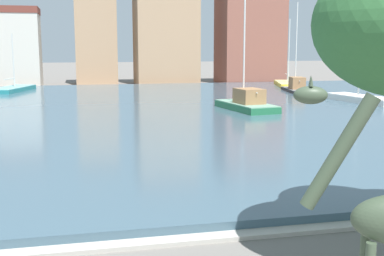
# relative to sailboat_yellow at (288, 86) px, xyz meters

# --- Properties ---
(harbor_water) EXTENTS (91.08, 48.55, 0.35)m
(harbor_water) POSITION_rel_sailboat_yellow_xyz_m (-20.78, -17.27, -0.23)
(harbor_water) COLOR #3D5666
(harbor_water) RESTS_ON ground
(quay_edge_coping) EXTENTS (91.08, 0.50, 0.12)m
(quay_edge_coping) POSITION_rel_sailboat_yellow_xyz_m (-20.78, -41.79, -0.34)
(quay_edge_coping) COLOR #ADA89E
(quay_edge_coping) RESTS_ON ground
(sailboat_yellow) EXTENTS (4.44, 8.72, 7.86)m
(sailboat_yellow) POSITION_rel_sailboat_yellow_xyz_m (0.00, 0.00, 0.00)
(sailboat_yellow) COLOR gold
(sailboat_yellow) RESTS_ON ground
(sailboat_teal) EXTENTS (4.29, 7.95, 6.08)m
(sailboat_teal) POSITION_rel_sailboat_yellow_xyz_m (-29.55, 0.56, 0.01)
(sailboat_teal) COLOR teal
(sailboat_teal) RESTS_ON ground
(sailboat_black) EXTENTS (2.82, 6.26, 9.12)m
(sailboat_black) POSITION_rel_sailboat_yellow_xyz_m (-1.99, -6.30, 0.20)
(sailboat_black) COLOR black
(sailboat_black) RESTS_ON ground
(sailboat_white) EXTENTS (3.28, 8.16, 7.68)m
(sailboat_white) POSITION_rel_sailboat_yellow_xyz_m (-1.00, -16.15, 0.05)
(sailboat_white) COLOR white
(sailboat_white) RESTS_ON ground
(sailboat_green) EXTENTS (3.18, 6.98, 8.67)m
(sailboat_green) POSITION_rel_sailboat_yellow_xyz_m (-11.76, -19.04, 0.23)
(sailboat_green) COLOR #236B42
(sailboat_green) RESTS_ON ground
(townhouse_end_terrace) EXTENTS (5.13, 5.69, 9.39)m
(townhouse_end_terrace) POSITION_rel_sailboat_yellow_xyz_m (-30.12, 10.95, 4.31)
(townhouse_end_terrace) COLOR beige
(townhouse_end_terrace) RESTS_ON ground
(townhouse_corner_house) EXTENTS (5.17, 6.16, 11.75)m
(townhouse_corner_house) POSITION_rel_sailboat_yellow_xyz_m (-20.94, 12.68, 5.49)
(townhouse_corner_house) COLOR tan
(townhouse_corner_house) RESTS_ON ground
(townhouse_tall_gabled) EXTENTS (7.93, 5.88, 13.67)m
(townhouse_tall_gabled) POSITION_rel_sailboat_yellow_xyz_m (-12.18, 10.84, 6.45)
(townhouse_tall_gabled) COLOR tan
(townhouse_tall_gabled) RESTS_ON ground
(townhouse_wide_warehouse) EXTENTS (8.22, 6.37, 13.35)m
(townhouse_wide_warehouse) POSITION_rel_sailboat_yellow_xyz_m (-1.13, 10.22, 6.29)
(townhouse_wide_warehouse) COLOR #8E5142
(townhouse_wide_warehouse) RESTS_ON ground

